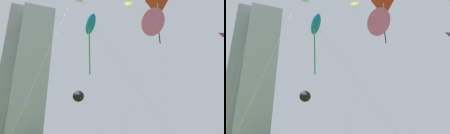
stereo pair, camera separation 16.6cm
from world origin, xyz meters
TOP-DOWN VIEW (x-y plane):
  - kite_flying_0 at (-3.95, 32.53)m, footprint 7.75×9.72m
  - kite_flying_1 at (3.29, 5.54)m, footprint 3.30×4.01m
  - kite_flying_5 at (4.35, 20.40)m, footprint 3.06×3.02m
  - kite_flying_6 at (-5.69, -0.36)m, footprint 6.91×4.22m
  - kite_flying_7 at (1.77, 2.78)m, footprint 6.61×3.75m
  - distant_highrise_0 at (-26.96, 116.78)m, footprint 21.31×22.57m
  - distant_highrise_1 at (-35.06, 125.01)m, footprint 25.20×18.97m

SIDE VIEW (x-z plane):
  - kite_flying_6 at x=-5.69m, z-range 5.03..15.93m
  - kite_flying_0 at x=-3.95m, z-range 5.11..17.94m
  - kite_flying_7 at x=1.77m, z-range 5.93..21.02m
  - kite_flying_1 at x=3.29m, z-range 8.73..28.51m
  - kite_flying_5 at x=4.35m, z-range 13.74..43.55m
  - distant_highrise_0 at x=-26.96m, z-range 0.00..83.34m
  - distant_highrise_1 at x=-35.06m, z-range 0.00..88.32m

